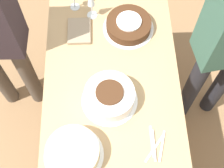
# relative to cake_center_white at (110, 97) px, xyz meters

# --- Properties ---
(ground_plane) EXTENTS (12.00, 12.00, 0.00)m
(ground_plane) POSITION_rel_cake_center_white_xyz_m (0.08, -0.02, -0.83)
(ground_plane) COLOR #8E6B47
(dining_table) EXTENTS (1.43, 0.78, 0.78)m
(dining_table) POSITION_rel_cake_center_white_xyz_m (0.08, -0.02, -0.19)
(dining_table) COLOR tan
(dining_table) RESTS_ON ground_plane
(cake_center_white) EXTENTS (0.31, 0.31, 0.12)m
(cake_center_white) POSITION_rel_cake_center_white_xyz_m (0.00, 0.00, 0.00)
(cake_center_white) COLOR white
(cake_center_white) RESTS_ON dining_table
(cake_front_chocolate) EXTENTS (0.32, 0.32, 0.08)m
(cake_front_chocolate) POSITION_rel_cake_center_white_xyz_m (0.49, -0.13, -0.02)
(cake_front_chocolate) COLOR white
(cake_front_chocolate) RESTS_ON dining_table
(cake_back_decorated) EXTENTS (0.31, 0.31, 0.10)m
(cake_back_decorated) POSITION_rel_cake_center_white_xyz_m (-0.30, 0.19, -0.01)
(cake_back_decorated) COLOR white
(cake_back_decorated) RESTS_ON dining_table
(fork_pile) EXTENTS (0.20, 0.13, 0.01)m
(fork_pile) POSITION_rel_cake_center_white_xyz_m (-0.27, -0.23, -0.05)
(fork_pile) COLOR silver
(fork_pile) RESTS_ON dining_table
(napkin_stack) EXTENTS (0.19, 0.14, 0.02)m
(napkin_stack) POSITION_rel_cake_center_white_xyz_m (0.47, 0.18, -0.04)
(napkin_stack) COLOR gray
(napkin_stack) RESTS_ON dining_table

